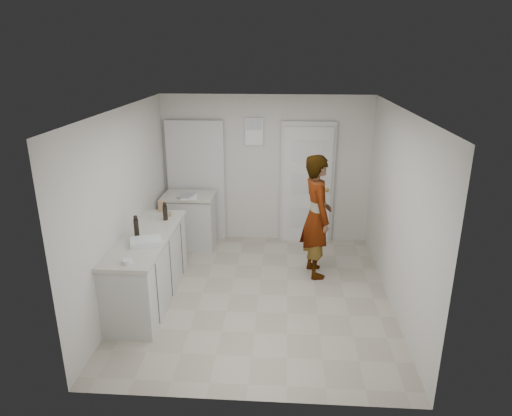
# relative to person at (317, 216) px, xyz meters

# --- Properties ---
(ground) EXTENTS (4.00, 4.00, 0.00)m
(ground) POSITION_rel_person_xyz_m (-0.79, -0.70, -0.91)
(ground) COLOR #A8A08D
(ground) RESTS_ON ground
(room_shell) EXTENTS (4.00, 4.00, 4.00)m
(room_shell) POSITION_rel_person_xyz_m (-0.97, 1.25, 0.12)
(room_shell) COLOR beige
(room_shell) RESTS_ON ground
(main_counter) EXTENTS (0.64, 1.96, 0.93)m
(main_counter) POSITION_rel_person_xyz_m (-2.24, -0.90, -0.48)
(main_counter) COLOR silver
(main_counter) RESTS_ON ground
(side_counter) EXTENTS (0.84, 0.61, 0.93)m
(side_counter) POSITION_rel_person_xyz_m (-2.04, 0.85, -0.48)
(side_counter) COLOR silver
(side_counter) RESTS_ON ground
(person) EXTENTS (0.58, 0.75, 1.81)m
(person) POSITION_rel_person_xyz_m (0.00, 0.00, 0.00)
(person) COLOR silver
(person) RESTS_ON ground
(cake_mix_box) EXTENTS (0.11, 0.06, 0.17)m
(cake_mix_box) POSITION_rel_person_xyz_m (-2.26, 0.00, 0.10)
(cake_mix_box) COLOR #94714A
(cake_mix_box) RESTS_ON main_counter
(spice_jar) EXTENTS (0.05, 0.05, 0.08)m
(spice_jar) POSITION_rel_person_xyz_m (-2.09, -0.18, 0.06)
(spice_jar) COLOR tan
(spice_jar) RESTS_ON main_counter
(oil_cruet_a) EXTENTS (0.07, 0.07, 0.26)m
(oil_cruet_a) POSITION_rel_person_xyz_m (-2.12, -0.33, 0.14)
(oil_cruet_a) COLOR black
(oil_cruet_a) RESTS_ON main_counter
(oil_cruet_b) EXTENTS (0.06, 0.06, 0.29)m
(oil_cruet_b) POSITION_rel_person_xyz_m (-2.34, -0.94, 0.15)
(oil_cruet_b) COLOR black
(oil_cruet_b) RESTS_ON main_counter
(baking_dish) EXTENTS (0.43, 0.36, 0.07)m
(baking_dish) POSITION_rel_person_xyz_m (-2.15, -1.17, 0.05)
(baking_dish) COLOR silver
(baking_dish) RESTS_ON main_counter
(egg_bowl) EXTENTS (0.12, 0.12, 0.04)m
(egg_bowl) POSITION_rel_person_xyz_m (-2.20, -1.71, 0.04)
(egg_bowl) COLOR silver
(egg_bowl) RESTS_ON main_counter
(papers) EXTENTS (0.30, 0.36, 0.01)m
(papers) POSITION_rel_person_xyz_m (-2.00, 0.70, 0.02)
(papers) COLOR white
(papers) RESTS_ON side_counter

